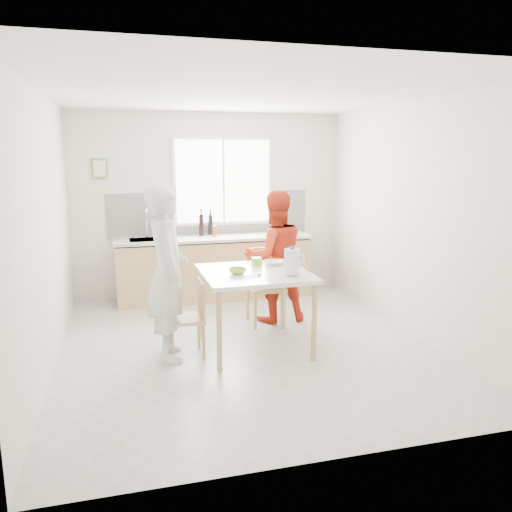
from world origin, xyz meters
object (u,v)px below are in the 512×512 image
(bowl_green, at_px, (238,271))
(person_red, at_px, (275,257))
(chair_far, at_px, (264,282))
(person_white, at_px, (168,273))
(chair_left, at_px, (191,314))
(bowl_white, at_px, (274,263))
(wine_bottle_b, at_px, (211,225))
(milk_jug, at_px, (292,261))
(wine_bottle_a, at_px, (201,225))
(dining_table, at_px, (255,280))

(bowl_green, bearing_deg, person_red, 53.14)
(chair_far, height_order, person_white, person_white)
(chair_left, distance_m, bowl_white, 1.11)
(bowl_green, relative_size, wine_bottle_b, 0.61)
(chair_far, distance_m, milk_jug, 1.21)
(milk_jug, relative_size, wine_bottle_a, 0.88)
(person_red, bearing_deg, chair_left, 35.75)
(chair_far, xyz_separation_m, person_white, (-1.26, -0.84, 0.39))
(wine_bottle_a, bearing_deg, dining_table, -83.86)
(bowl_white, relative_size, wine_bottle_b, 0.68)
(chair_far, distance_m, wine_bottle_a, 1.57)
(person_red, relative_size, wine_bottle_a, 5.15)
(chair_left, xyz_separation_m, chair_far, (1.03, 0.84, 0.07))
(person_red, bearing_deg, wine_bottle_b, -68.46)
(dining_table, xyz_separation_m, bowl_green, (-0.20, -0.05, 0.12))
(dining_table, height_order, bowl_white, bowl_white)
(chair_far, bearing_deg, wine_bottle_a, 112.15)
(dining_table, height_order, wine_bottle_b, wine_bottle_b)
(bowl_green, distance_m, wine_bottle_a, 2.24)
(chair_left, distance_m, person_red, 1.51)
(chair_left, xyz_separation_m, bowl_white, (0.99, 0.26, 0.44))
(chair_far, xyz_separation_m, person_red, (0.15, 0.04, 0.31))
(chair_far, bearing_deg, chair_left, -141.69)
(person_white, relative_size, wine_bottle_b, 6.03)
(bowl_green, bearing_deg, wine_bottle_a, 90.90)
(bowl_white, xyz_separation_m, milk_jug, (0.03, -0.53, 0.13))
(wine_bottle_a, bearing_deg, chair_left, -101.74)
(chair_far, xyz_separation_m, bowl_green, (-0.54, -0.88, 0.37))
(milk_jug, bearing_deg, chair_far, 88.66)
(bowl_green, xyz_separation_m, bowl_white, (0.50, 0.31, -0.00))
(person_white, bearing_deg, chair_left, -90.00)
(person_white, bearing_deg, milk_jug, -102.69)
(person_red, xyz_separation_m, wine_bottle_b, (-0.57, 1.39, 0.25))
(bowl_white, bearing_deg, dining_table, -139.38)
(chair_far, xyz_separation_m, wine_bottle_a, (-0.57, 1.35, 0.56))
(bowl_green, xyz_separation_m, wine_bottle_a, (-0.04, 2.23, 0.19))
(bowl_green, bearing_deg, wine_bottle_b, 87.17)
(dining_table, height_order, person_red, person_red)
(chair_far, bearing_deg, person_white, -147.11)
(dining_table, bearing_deg, bowl_white, 40.62)
(dining_table, xyz_separation_m, wine_bottle_a, (-0.23, 2.18, 0.31))
(milk_jug, relative_size, wine_bottle_b, 0.94)
(bowl_green, bearing_deg, milk_jug, -22.88)
(bowl_white, height_order, wine_bottle_b, wine_bottle_b)
(person_white, height_order, bowl_white, person_white)
(dining_table, height_order, milk_jug, milk_jug)
(dining_table, xyz_separation_m, bowl_white, (0.30, 0.25, 0.11))
(chair_left, bearing_deg, bowl_white, 104.19)
(chair_left, height_order, wine_bottle_b, wine_bottle_b)
(person_white, relative_size, wine_bottle_a, 5.65)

